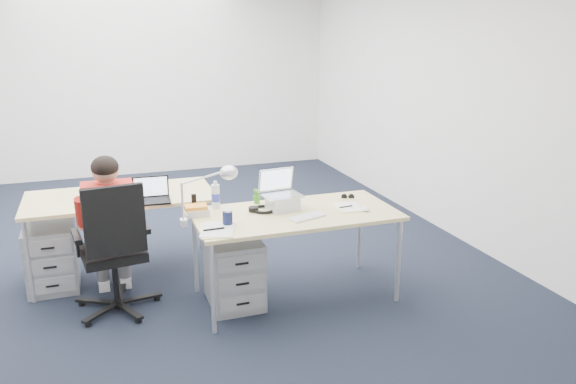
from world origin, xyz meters
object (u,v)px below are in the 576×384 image
Objects in this scene: dark_laptop at (151,190)px; bear_figurine at (257,196)px; silver_laptop at (282,191)px; drawer_pedestal_far at (52,256)px; sunglasses at (348,197)px; can_koozie at (228,217)px; office_chair at (116,275)px; seated_person at (110,229)px; desk_near at (295,218)px; cordless_phone at (194,203)px; water_bottle at (216,194)px; book_stack at (197,210)px; far_cup at (135,187)px; headphones at (264,208)px; desk_lamp at (201,195)px; drawer_pedestal_near at (234,271)px; wireless_keyboard at (307,217)px; desk_far at (121,200)px; computer_mouse at (365,209)px.

bear_figurine is at bearing -18.06° from dark_laptop.
silver_laptop is 1.12m from dark_laptop.
drawer_pedestal_far is 4.81× the size of sunglasses.
can_koozie is 1.18m from sunglasses.
office_chair is 0.87× the size of seated_person.
desk_near is 0.41m from bear_figurine.
bear_figurine is 0.53m from cordless_phone.
water_bottle is 0.24m from book_stack.
dark_laptop reaches higher than desk_near.
seated_person reaches higher than far_cup.
bear_figurine is (-0.15, 0.23, -0.09)m from silver_laptop.
silver_laptop is 0.69m from book_stack.
far_cup is (-0.93, 0.66, -0.01)m from bear_figurine.
seated_person is at bearing -166.74° from sunglasses.
sunglasses is 0.38× the size of dark_laptop.
headphones is 0.56× the size of desk_lamp.
far_cup reaches higher than sunglasses.
desk_near is 0.65m from drawer_pedestal_near.
can_koozie is at bearing -138.35° from headphones.
headphones is (-0.26, 0.27, 0.01)m from wireless_keyboard.
office_chair is (-1.39, 0.23, -0.38)m from desk_near.
silver_laptop is 0.20m from headphones.
wireless_keyboard is 2.53× the size of sunglasses.
cordless_phone reaches higher than sunglasses.
dark_laptop reaches higher than desk_far.
office_chair is 1.26m from headphones.
drawer_pedestal_far is (-0.49, 0.45, -0.35)m from seated_person.
desk_near is 0.78m from book_stack.
drawer_pedestal_near is 0.75m from silver_laptop.
office_chair is at bearing -88.59° from seated_person.
far_cup is (-1.71, 0.77, 0.04)m from sunglasses.
can_koozie is 1.25m from far_cup.
desk_near reaches higher than drawer_pedestal_near.
seated_person is 1.54m from wireless_keyboard.
desk_lamp is (-0.18, 0.09, 0.16)m from can_koozie.
sunglasses reaches higher than drawer_pedestal_near.
water_bottle reaches higher than desk_near.
far_cup reaches higher than wireless_keyboard.
wireless_keyboard is 0.55m from bear_figurine.
silver_laptop is at bearing -0.05° from desk_lamp.
computer_mouse is (0.54, -0.15, 0.06)m from desk_near.
office_chair is 0.80m from book_stack.
seated_person is 8.51× the size of cordless_phone.
office_chair reaches higher than sunglasses.
sunglasses is (1.84, -0.74, 0.06)m from desk_far.
can_koozie is (-1.12, 0.03, 0.04)m from computer_mouse.
cordless_phone is (1.13, -0.57, 0.53)m from drawer_pedestal_far.
computer_mouse is (1.82, -1.10, 0.06)m from desk_far.
can_koozie is at bearing -54.15° from cordless_phone.
bear_figurine is 0.55m from book_stack.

